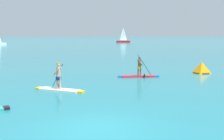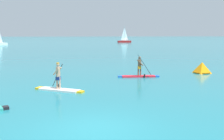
{
  "view_description": "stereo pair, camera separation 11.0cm",
  "coord_description": "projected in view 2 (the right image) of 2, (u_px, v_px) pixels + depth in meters",
  "views": [
    {
      "loc": [
        -0.28,
        -9.79,
        3.62
      ],
      "look_at": [
        1.59,
        10.68,
        0.72
      ],
      "focal_mm": 43.11,
      "sensor_mm": 36.0,
      "label": 1
    },
    {
      "loc": [
        -0.17,
        -9.79,
        3.62
      ],
      "look_at": [
        1.59,
        10.68,
        0.72
      ],
      "focal_mm": 43.11,
      "sensor_mm": 36.0,
      "label": 2
    }
  ],
  "objects": [
    {
      "name": "ground",
      "position": [
        94.0,
        128.0,
        10.18
      ],
      "size": [
        440.0,
        440.0,
        0.0
      ],
      "primitive_type": "plane",
      "color": "#1E727F"
    },
    {
      "name": "sailboat_right_horizon",
      "position": [
        124.0,
        40.0,
        94.32
      ],
      "size": [
        4.86,
        1.64,
        5.83
      ],
      "rotation": [
        0.0,
        0.0,
        3.27
      ],
      "color": "#A51E1E",
      "rests_on": "ground"
    },
    {
      "name": "race_marker_buoy",
      "position": [
        202.0,
        68.0,
        23.92
      ],
      "size": [
        1.66,
        1.66,
        0.98
      ],
      "color": "orange",
      "rests_on": "ground"
    },
    {
      "name": "paddleboarder_mid_center",
      "position": [
        59.0,
        85.0,
        16.71
      ],
      "size": [
        3.17,
        1.91,
        1.79
      ],
      "rotation": [
        0.0,
        0.0,
        2.67
      ],
      "color": "white",
      "rests_on": "ground"
    },
    {
      "name": "paddleboarder_far_right",
      "position": [
        139.0,
        73.0,
        21.86
      ],
      "size": [
        3.38,
        0.86,
        1.9
      ],
      "rotation": [
        0.0,
        0.0,
        -0.02
      ],
      "color": "red",
      "rests_on": "ground"
    }
  ]
}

